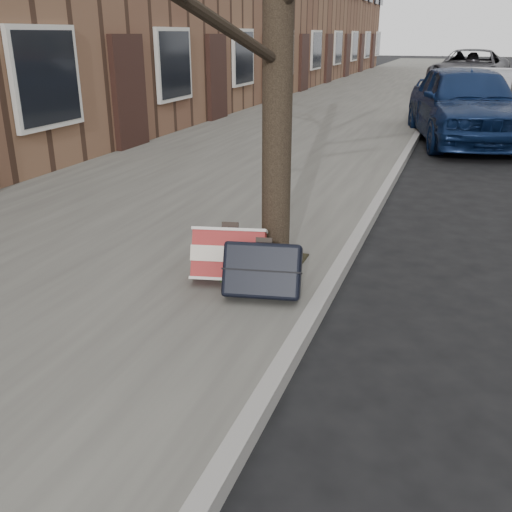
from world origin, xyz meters
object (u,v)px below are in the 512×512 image
(suitcase_red, at_px, (229,255))
(car_near_mid, at_px, (478,98))
(suitcase_navy, at_px, (262,270))
(car_near_front, at_px, (465,104))

(suitcase_red, xyz_separation_m, car_near_mid, (1.97, 10.98, 0.31))
(suitcase_navy, bearing_deg, suitcase_red, 138.11)
(car_near_front, xyz_separation_m, car_near_mid, (0.27, 2.50, -0.12))
(suitcase_red, distance_m, car_near_front, 8.66)
(suitcase_red, bearing_deg, suitcase_navy, -43.54)
(suitcase_red, height_order, suitcase_navy, suitcase_navy)
(car_near_front, relative_size, car_near_mid, 1.14)
(suitcase_red, height_order, car_near_front, car_near_front)
(car_near_mid, bearing_deg, car_near_front, -92.54)
(suitcase_navy, distance_m, car_near_mid, 11.31)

